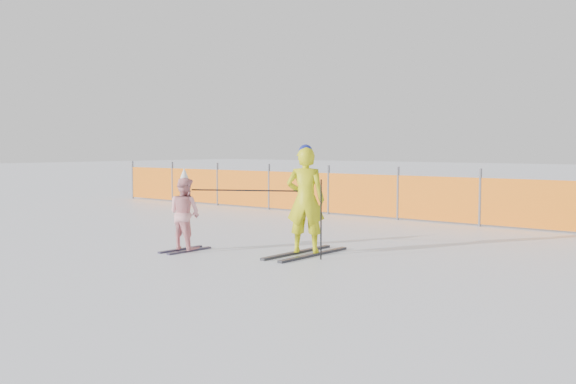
{
  "coord_description": "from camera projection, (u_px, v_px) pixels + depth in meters",
  "views": [
    {
      "loc": [
        6.37,
        -7.32,
        1.7
      ],
      "look_at": [
        0.0,
        0.5,
        1.0
      ],
      "focal_mm": 40.0,
      "sensor_mm": 36.0,
      "label": 1
    }
  ],
  "objects": [
    {
      "name": "ski_poles",
      "position": [
        274.0,
        202.0,
        10.05
      ],
      "size": [
        2.13,
        0.86,
        1.22
      ],
      "color": "black",
      "rests_on": "ground"
    },
    {
      "name": "ground",
      "position": [
        267.0,
        259.0,
        9.79
      ],
      "size": [
        120.0,
        120.0,
        0.0
      ],
      "primitive_type": "plane",
      "color": "white",
      "rests_on": "ground"
    },
    {
      "name": "safety_fence",
      "position": [
        301.0,
        191.0,
        16.85
      ],
      "size": [
        14.27,
        0.06,
        1.25
      ],
      "color": "#595960",
      "rests_on": "ground"
    },
    {
      "name": "adult",
      "position": [
        306.0,
        200.0,
        10.12
      ],
      "size": [
        0.72,
        1.69,
        1.75
      ],
      "color": "black",
      "rests_on": "ground"
    },
    {
      "name": "child",
      "position": [
        185.0,
        213.0,
        10.51
      ],
      "size": [
        0.6,
        0.91,
        1.37
      ],
      "color": "black",
      "rests_on": "ground"
    }
  ]
}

